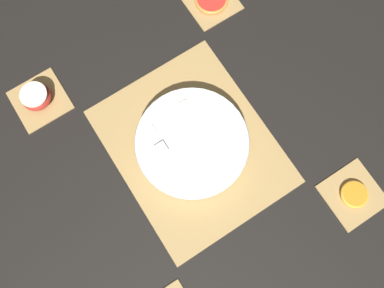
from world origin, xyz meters
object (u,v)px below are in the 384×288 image
orange_slice_whole (354,194)px  fruit_salad_bowl (192,143)px  grapefruit_slice (211,0)px  apple_half (36,97)px

orange_slice_whole → fruit_salad_bowl: bearing=40.0°
fruit_salad_bowl → grapefruit_slice: fruit_salad_bowl is taller
apple_half → fruit_salad_bowl: bearing=-139.8°
fruit_salad_bowl → apple_half: fruit_salad_bowl is taller
orange_slice_whole → apple_half: bearing=40.1°
apple_half → grapefruit_slice: apple_half is taller
fruit_salad_bowl → orange_slice_whole: bearing=-140.0°
fruit_salad_bowl → apple_half: size_ratio=3.73×
orange_slice_whole → grapefruit_slice: size_ratio=0.74×
fruit_salad_bowl → orange_slice_whole: 0.43m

